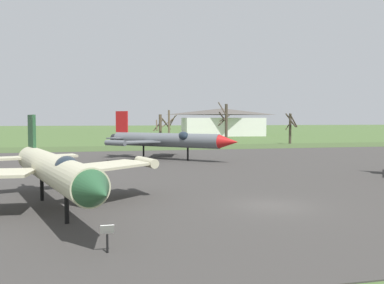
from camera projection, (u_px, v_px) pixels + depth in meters
ground_plane at (272, 207)px, 21.78m from camera, size 600.00×600.00×0.00m
asphalt_apron at (204, 171)px, 36.50m from camera, size 77.10×50.36×0.05m
grass_verge_strip at (158, 148)px, 66.87m from camera, size 137.10×12.00×0.06m
jet_fighter_front_left at (167, 140)px, 46.97m from camera, size 14.50×14.05×5.84m
jet_fighter_front_right at (53, 169)px, 20.35m from camera, size 12.72×15.57×5.09m
info_placard_front_right at (107, 235)px, 14.07m from camera, size 0.48×0.29×1.09m
bare_tree_left_of_center at (160, 128)px, 76.18m from camera, size 3.37×3.39×5.76m
bare_tree_center at (169, 126)px, 75.50m from camera, size 3.17×2.03×6.56m
bare_tree_right_of_center at (225, 122)px, 79.54m from camera, size 2.76×3.28×8.28m
bare_tree_far_right at (291, 127)px, 77.70m from camera, size 2.61×2.20×6.05m
visitor_building at (222, 122)px, 117.82m from camera, size 24.96×15.56×8.08m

